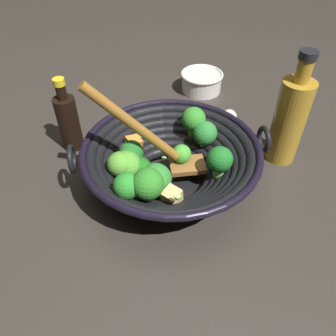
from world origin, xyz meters
TOP-DOWN VIEW (x-y plane):
  - ground_plane at (0.00, 0.00)m, footprint 4.00×4.00m
  - wok at (-0.00, -0.00)m, footprint 0.34×0.34m
  - soy_sauce_bottle at (-0.25, 0.01)m, footprint 0.05×0.05m
  - cooking_oil_bottle at (0.18, 0.18)m, footprint 0.07×0.07m
  - prep_bowl at (-0.09, 0.38)m, footprint 0.12×0.12m
  - garlic_bulb at (0.04, 0.25)m, footprint 0.04×0.04m

SIDE VIEW (x-z plane):
  - ground_plane at x=0.00m, z-range 0.00..0.00m
  - garlic_bulb at x=0.04m, z-range 0.00..0.04m
  - prep_bowl at x=-0.09m, z-range 0.00..0.06m
  - wok at x=0.00m, z-range -0.06..0.18m
  - soy_sauce_bottle at x=-0.25m, z-range -0.02..0.15m
  - cooking_oil_bottle at x=0.18m, z-range -0.02..0.22m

